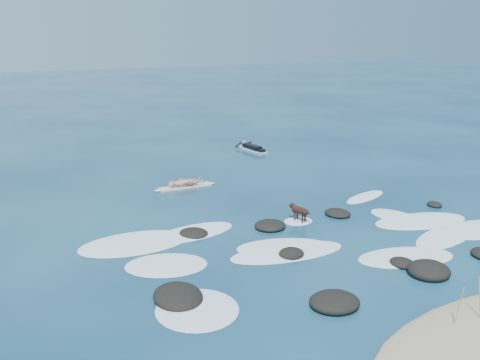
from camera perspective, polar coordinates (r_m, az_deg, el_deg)
ground at (r=19.39m, az=8.96°, el=-4.96°), size 160.00×160.00×0.00m
reef_rocks at (r=17.45m, az=14.29°, el=-7.35°), size 14.63×7.53×0.49m
breaking_foam at (r=17.97m, az=7.51°, el=-6.57°), size 14.66×7.43×0.12m
standing_surfer_rig at (r=23.71m, az=-5.90°, el=0.67°), size 2.87×0.57×1.63m
paddling_surfer_rig at (r=31.04m, az=1.26°, el=3.46°), size 1.16×2.62×0.45m
dog at (r=19.58m, az=6.30°, el=-3.25°), size 0.45×1.05×0.68m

